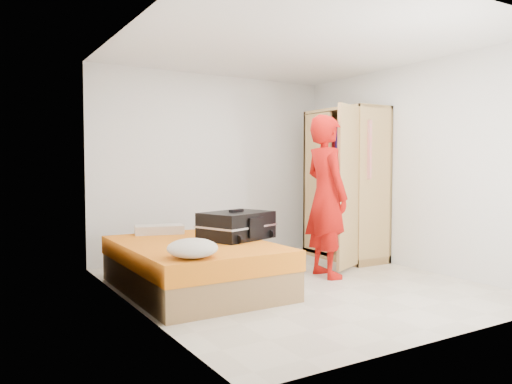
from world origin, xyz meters
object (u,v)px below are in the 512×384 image
person (326,196)px  round_cushion (193,248)px  wardrobe (346,188)px  bed (194,266)px  suitcase (237,226)px

person → round_cushion: (-1.97, -0.58, -0.36)m
wardrobe → round_cushion: wardrobe is taller
bed → person: person is taller
suitcase → bed: bearing=160.6°
person → round_cushion: person is taller
bed → wardrobe: wardrobe is taller
suitcase → round_cushion: (-0.89, -0.80, -0.06)m
round_cushion → person: bearing=16.5°
suitcase → wardrobe: bearing=-6.5°
suitcase → round_cushion: 1.20m
round_cushion → wardrobe: bearing=23.9°
bed → person: 1.76m
wardrobe → person: 1.14m
person → bed: bearing=88.7°
wardrobe → suitcase: (-1.99, -0.47, -0.35)m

